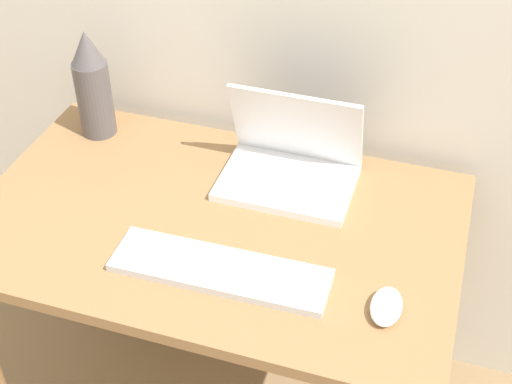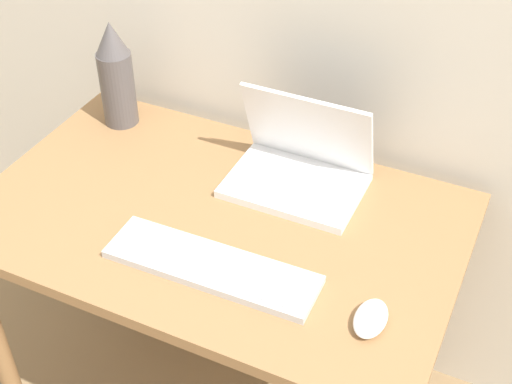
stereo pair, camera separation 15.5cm
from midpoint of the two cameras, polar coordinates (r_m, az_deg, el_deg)
name	(u,v)px [view 2 (the right image)]	position (r m, az deg, el deg)	size (l,w,h in m)	color
desk	(218,248)	(1.71, -0.47, -4.59)	(1.12, 0.70, 0.75)	olive
laptop	(299,166)	(1.72, 6.09, 2.01)	(0.32, 0.23, 0.24)	white
keyboard	(212,266)	(1.51, -0.63, -6.09)	(0.47, 0.14, 0.02)	silver
mouse	(371,318)	(1.44, 12.28, -10.00)	(0.06, 0.11, 0.03)	white
vase	(116,75)	(1.91, -8.86, 9.17)	(0.09, 0.09, 0.29)	#514C4C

